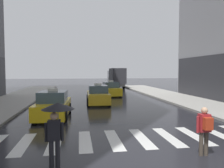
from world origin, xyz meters
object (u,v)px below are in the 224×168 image
object	(u,v)px
taxi_second	(98,95)
taxi_lead	(53,105)
taxi_third	(111,89)
pedestrian_with_backpack	(205,127)
box_truck	(116,77)
pedestrian_with_umbrella	(57,117)

from	to	relation	value
taxi_second	taxi_lead	bearing A→B (deg)	-121.92
taxi_lead	taxi_third	bearing A→B (deg)	64.78
pedestrian_with_backpack	taxi_second	bearing A→B (deg)	101.25
taxi_third	pedestrian_with_backpack	world-z (taller)	taxi_third
taxi_third	box_truck	bearing A→B (deg)	76.82
taxi_third	pedestrian_with_backpack	distance (m)	18.45
taxi_lead	pedestrian_with_umbrella	bearing A→B (deg)	-82.85
taxi_third	pedestrian_with_umbrella	world-z (taller)	pedestrian_with_umbrella
box_truck	pedestrian_with_backpack	bearing A→B (deg)	-94.29
taxi_second	taxi_third	distance (m)	6.33
box_truck	pedestrian_with_backpack	size ratio (longest dim) A/B	4.59
pedestrian_with_umbrella	taxi_second	bearing A→B (deg)	79.53
pedestrian_with_umbrella	pedestrian_with_backpack	world-z (taller)	pedestrian_with_umbrella
taxi_third	box_truck	xyz separation A→B (m)	(2.69, 11.49, 1.13)
pedestrian_with_umbrella	taxi_third	bearing A→B (deg)	76.80
taxi_lead	taxi_second	world-z (taller)	same
taxi_lead	pedestrian_with_backpack	xyz separation A→B (m)	(5.73, -7.23, 0.25)
taxi_second	box_truck	xyz separation A→B (m)	(4.72, 17.48, 1.13)
taxi_lead	box_truck	world-z (taller)	box_truck
taxi_second	pedestrian_with_umbrella	world-z (taller)	pedestrian_with_umbrella
pedestrian_with_umbrella	box_truck	bearing A→B (deg)	76.81
taxi_second	pedestrian_with_backpack	distance (m)	12.69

